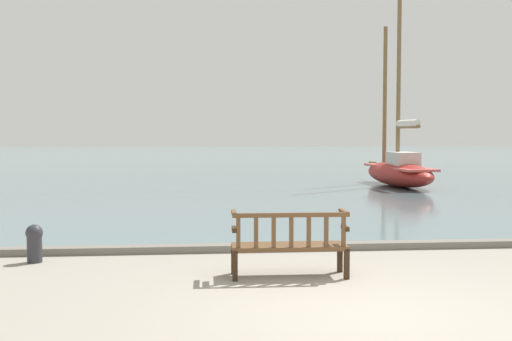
{
  "coord_description": "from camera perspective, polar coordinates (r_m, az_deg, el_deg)",
  "views": [
    {
      "loc": [
        -1.94,
        -6.86,
        2.01
      ],
      "look_at": [
        -0.32,
        10.0,
        1.0
      ],
      "focal_mm": 45.0,
      "sensor_mm": 36.0,
      "label": 1
    }
  ],
  "objects": [
    {
      "name": "quay_edge_kerb",
      "position": [
        11.05,
        4.72,
        -6.76
      ],
      "size": [
        40.0,
        0.3,
        0.12
      ],
      "primitive_type": "cube",
      "color": "slate",
      "rests_on": "ground"
    },
    {
      "name": "park_bench",
      "position": [
        8.95,
        3.0,
        -6.49
      ],
      "size": [
        1.61,
        0.55,
        0.92
      ],
      "color": "#322113",
      "rests_on": "ground"
    },
    {
      "name": "mooring_bollard",
      "position": [
        10.52,
        -19.1,
        -5.97
      ],
      "size": [
        0.26,
        0.26,
        0.59
      ],
      "color": "#2D2D33",
      "rests_on": "ground"
    },
    {
      "name": "sailboat_outer_starboard",
      "position": [
        23.49,
        12.59,
        0.15
      ],
      "size": [
        1.77,
        5.74,
        7.56
      ],
      "color": "maroon",
      "rests_on": "harbor_water"
    },
    {
      "name": "harbor_water",
      "position": [
        50.93,
        -3.32,
        1.19
      ],
      "size": [
        100.0,
        80.0,
        0.08
      ],
      "primitive_type": "cube",
      "color": "slate",
      "rests_on": "ground"
    },
    {
      "name": "ground_plane",
      "position": [
        7.4,
        10.14,
        -12.39
      ],
      "size": [
        160.0,
        160.0,
        0.0
      ],
      "primitive_type": "plane",
      "color": "gray"
    }
  ]
}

